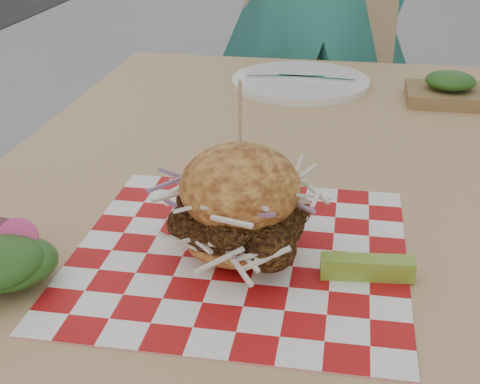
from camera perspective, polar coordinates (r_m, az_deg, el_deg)
The scene contains 7 objects.
patio_table at distance 0.99m, azimuth 2.99°, elevation -1.80°, with size 0.80×1.20×0.75m.
patio_chair at distance 1.88m, azimuth 6.44°, elevation 7.68°, with size 0.44×0.45×0.95m.
paper_liner at distance 0.74m, azimuth -0.00°, elevation -5.20°, with size 0.36×0.36×0.00m, color #B51214.
sandwich at distance 0.71m, azimuth 0.00°, elevation -1.41°, with size 0.17×0.17×0.19m.
pickle_spear at distance 0.70m, azimuth 10.79°, elevation -6.35°, with size 0.10×0.02×0.02m, color olive.
place_setting at distance 1.33m, azimuth 5.18°, elevation 9.35°, with size 0.27×0.27×0.02m.
kraft_tray at distance 1.28m, azimuth 17.43°, elevation 8.31°, with size 0.15×0.12×0.06m.
Camera 1 is at (0.25, -1.17, 1.13)m, focal length 50.00 mm.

